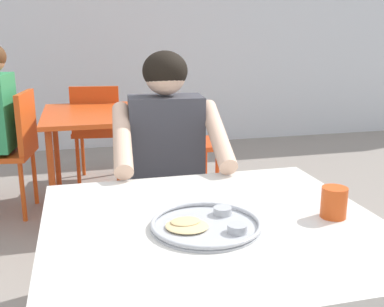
{
  "coord_description": "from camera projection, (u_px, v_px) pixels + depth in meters",
  "views": [
    {
      "loc": [
        -0.31,
        -1.25,
        1.28
      ],
      "look_at": [
        0.06,
        0.21,
        0.87
      ],
      "focal_mm": 42.45,
      "sensor_mm": 36.0,
      "label": 1
    }
  ],
  "objects": [
    {
      "name": "chair_red_far",
      "position": [
        97.0,
        126.0,
        3.85
      ],
      "size": [
        0.46,
        0.48,
        0.86
      ],
      "color": "#CB4717",
      "rests_on": "ground"
    },
    {
      "name": "thali_tray",
      "position": [
        206.0,
        224.0,
        1.32
      ],
      "size": [
        0.33,
        0.33,
        0.03
      ],
      "color": "#B7BABF",
      "rests_on": "table_foreground"
    },
    {
      "name": "chair_red_right",
      "position": [
        180.0,
        137.0,
        3.45
      ],
      "size": [
        0.42,
        0.4,
        0.87
      ],
      "color": "#EA4618",
      "rests_on": "ground"
    },
    {
      "name": "table_foreground",
      "position": [
        214.0,
        244.0,
        1.39
      ],
      "size": [
        1.02,
        0.94,
        0.72
      ],
      "color": "silver",
      "rests_on": "ground"
    },
    {
      "name": "chair_red_left",
      "position": [
        13.0,
        144.0,
        3.2
      ],
      "size": [
        0.47,
        0.48,
        0.88
      ],
      "color": "#D84E18",
      "rests_on": "ground"
    },
    {
      "name": "table_background_red",
      "position": [
        101.0,
        123.0,
        3.29
      ],
      "size": [
        0.81,
        0.94,
        0.72
      ],
      "color": "#E04C19",
      "rests_on": "ground"
    },
    {
      "name": "diner_foreground",
      "position": [
        169.0,
        159.0,
        2.05
      ],
      "size": [
        0.52,
        0.57,
        1.2
      ],
      "color": "black",
      "rests_on": "ground"
    },
    {
      "name": "drinking_cup",
      "position": [
        334.0,
        201.0,
        1.39
      ],
      "size": [
        0.08,
        0.08,
        0.1
      ],
      "color": "#D84C19",
      "rests_on": "table_foreground"
    },
    {
      "name": "chair_foreground",
      "position": [
        163.0,
        188.0,
        2.32
      ],
      "size": [
        0.46,
        0.43,
        0.86
      ],
      "color": "silver",
      "rests_on": "ground"
    }
  ]
}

